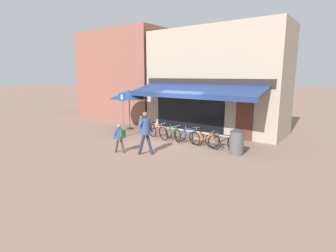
{
  "coord_description": "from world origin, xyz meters",
  "views": [
    {
      "loc": [
        7.51,
        -10.36,
        3.28
      ],
      "look_at": [
        0.62,
        -1.04,
        1.05
      ],
      "focal_mm": 28.0,
      "sensor_mm": 36.0,
      "label": 1
    }
  ],
  "objects_px": {
    "bicycle_red": "(158,131)",
    "pedestrian_adult": "(145,129)",
    "bicycle_black": "(223,141)",
    "litter_bin": "(237,141)",
    "parking_sign": "(122,110)",
    "bicycle_green": "(173,133)",
    "pedestrian_child": "(120,135)",
    "bicycle_orange": "(204,140)",
    "bicycle_blue": "(189,135)",
    "cafe_parasol": "(129,94)"
  },
  "relations": [
    {
      "from": "cafe_parasol",
      "to": "parking_sign",
      "type": "bearing_deg",
      "value": -54.71
    },
    {
      "from": "bicycle_blue",
      "to": "parking_sign",
      "type": "relative_size",
      "value": 0.75
    },
    {
      "from": "bicycle_blue",
      "to": "bicycle_black",
      "type": "xyz_separation_m",
      "value": [
        1.84,
        -0.03,
        -0.02
      ]
    },
    {
      "from": "bicycle_red",
      "to": "bicycle_blue",
      "type": "relative_size",
      "value": 0.94
    },
    {
      "from": "pedestrian_adult",
      "to": "parking_sign",
      "type": "distance_m",
      "value": 3.53
    },
    {
      "from": "litter_bin",
      "to": "cafe_parasol",
      "type": "distance_m",
      "value": 7.7
    },
    {
      "from": "bicycle_red",
      "to": "bicycle_black",
      "type": "height_order",
      "value": "bicycle_red"
    },
    {
      "from": "bicycle_green",
      "to": "pedestrian_adult",
      "type": "xyz_separation_m",
      "value": [
        0.48,
        -2.66,
        0.74
      ]
    },
    {
      "from": "bicycle_green",
      "to": "parking_sign",
      "type": "xyz_separation_m",
      "value": [
        -2.6,
        -0.98,
        1.12
      ]
    },
    {
      "from": "bicycle_green",
      "to": "cafe_parasol",
      "type": "distance_m",
      "value": 4.33
    },
    {
      "from": "pedestrian_child",
      "to": "cafe_parasol",
      "type": "xyz_separation_m",
      "value": [
        -3.29,
        3.93,
        1.38
      ]
    },
    {
      "from": "pedestrian_adult",
      "to": "bicycle_red",
      "type": "bearing_deg",
      "value": -72.89
    },
    {
      "from": "bicycle_black",
      "to": "pedestrian_adult",
      "type": "bearing_deg",
      "value": -138.18
    },
    {
      "from": "pedestrian_child",
      "to": "parking_sign",
      "type": "distance_m",
      "value": 3.04
    },
    {
      "from": "bicycle_orange",
      "to": "bicycle_black",
      "type": "xyz_separation_m",
      "value": [
        0.87,
        0.18,
        0.01
      ]
    },
    {
      "from": "bicycle_green",
      "to": "bicycle_orange",
      "type": "relative_size",
      "value": 0.87
    },
    {
      "from": "bicycle_red",
      "to": "bicycle_black",
      "type": "relative_size",
      "value": 0.99
    },
    {
      "from": "litter_bin",
      "to": "cafe_parasol",
      "type": "height_order",
      "value": "cafe_parasol"
    },
    {
      "from": "bicycle_black",
      "to": "cafe_parasol",
      "type": "relative_size",
      "value": 0.72
    },
    {
      "from": "pedestrian_child",
      "to": "bicycle_red",
      "type": "bearing_deg",
      "value": -81.17
    },
    {
      "from": "litter_bin",
      "to": "cafe_parasol",
      "type": "bearing_deg",
      "value": 170.98
    },
    {
      "from": "bicycle_black",
      "to": "pedestrian_child",
      "type": "xyz_separation_m",
      "value": [
        -3.37,
        -3.1,
        0.4
      ]
    },
    {
      "from": "litter_bin",
      "to": "cafe_parasol",
      "type": "relative_size",
      "value": 0.46
    },
    {
      "from": "bicycle_green",
      "to": "cafe_parasol",
      "type": "height_order",
      "value": "cafe_parasol"
    },
    {
      "from": "bicycle_orange",
      "to": "litter_bin",
      "type": "relative_size",
      "value": 1.6
    },
    {
      "from": "bicycle_blue",
      "to": "bicycle_black",
      "type": "height_order",
      "value": "bicycle_blue"
    },
    {
      "from": "litter_bin",
      "to": "bicycle_red",
      "type": "bearing_deg",
      "value": 176.78
    },
    {
      "from": "bicycle_red",
      "to": "litter_bin",
      "type": "xyz_separation_m",
      "value": [
        4.48,
        -0.25,
        0.17
      ]
    },
    {
      "from": "bicycle_red",
      "to": "pedestrian_adult",
      "type": "relative_size",
      "value": 0.94
    },
    {
      "from": "litter_bin",
      "to": "parking_sign",
      "type": "distance_m",
      "value": 6.27
    },
    {
      "from": "pedestrian_adult",
      "to": "pedestrian_child",
      "type": "distance_m",
      "value": 1.2
    },
    {
      "from": "bicycle_orange",
      "to": "parking_sign",
      "type": "bearing_deg",
      "value": -163.05
    },
    {
      "from": "bicycle_black",
      "to": "parking_sign",
      "type": "height_order",
      "value": "parking_sign"
    },
    {
      "from": "bicycle_red",
      "to": "bicycle_orange",
      "type": "height_order",
      "value": "bicycle_red"
    },
    {
      "from": "bicycle_green",
      "to": "pedestrian_adult",
      "type": "height_order",
      "value": "pedestrian_adult"
    },
    {
      "from": "bicycle_orange",
      "to": "bicycle_black",
      "type": "relative_size",
      "value": 1.02
    },
    {
      "from": "bicycle_orange",
      "to": "pedestrian_adult",
      "type": "relative_size",
      "value": 0.97
    },
    {
      "from": "bicycle_orange",
      "to": "pedestrian_child",
      "type": "relative_size",
      "value": 1.42
    },
    {
      "from": "bicycle_green",
      "to": "bicycle_orange",
      "type": "xyz_separation_m",
      "value": [
        1.93,
        -0.2,
        -0.02
      ]
    },
    {
      "from": "bicycle_green",
      "to": "pedestrian_child",
      "type": "relative_size",
      "value": 1.23
    },
    {
      "from": "pedestrian_adult",
      "to": "litter_bin",
      "type": "relative_size",
      "value": 1.64
    },
    {
      "from": "bicycle_blue",
      "to": "pedestrian_adult",
      "type": "xyz_separation_m",
      "value": [
        -0.47,
        -2.67,
        0.72
      ]
    },
    {
      "from": "bicycle_orange",
      "to": "pedestrian_child",
      "type": "distance_m",
      "value": 3.87
    },
    {
      "from": "bicycle_red",
      "to": "pedestrian_child",
      "type": "xyz_separation_m",
      "value": [
        0.33,
        -3.0,
        0.39
      ]
    },
    {
      "from": "bicycle_blue",
      "to": "bicycle_orange",
      "type": "bearing_deg",
      "value": -4.05
    },
    {
      "from": "bicycle_red",
      "to": "bicycle_orange",
      "type": "xyz_separation_m",
      "value": [
        2.83,
        -0.08,
        -0.03
      ]
    },
    {
      "from": "litter_bin",
      "to": "pedestrian_child",
      "type": "bearing_deg",
      "value": -146.44
    },
    {
      "from": "pedestrian_adult",
      "to": "litter_bin",
      "type": "bearing_deg",
      "value": -155.06
    },
    {
      "from": "bicycle_black",
      "to": "pedestrian_child",
      "type": "bearing_deg",
      "value": -144.31
    },
    {
      "from": "bicycle_red",
      "to": "bicycle_black",
      "type": "bearing_deg",
      "value": 16.89
    }
  ]
}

